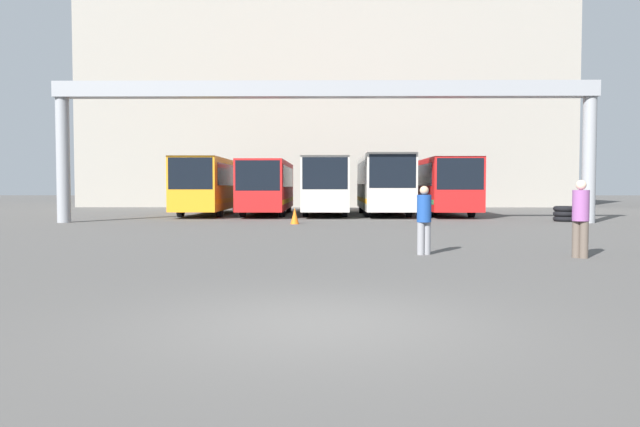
{
  "coord_description": "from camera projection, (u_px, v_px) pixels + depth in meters",
  "views": [
    {
      "loc": [
        0.09,
        -7.55,
        1.69
      ],
      "look_at": [
        -0.25,
        23.38,
        0.3
      ],
      "focal_mm": 35.0,
      "sensor_mm": 36.0,
      "label": 1
    }
  ],
  "objects": [
    {
      "name": "building_backdrop",
      "position": [
        326.0,
        112.0,
        53.92
      ],
      "size": [
        39.07,
        12.0,
        16.1
      ],
      "color": "gray",
      "rests_on": "ground"
    },
    {
      "name": "pedestrian_far_center",
      "position": [
        424.0,
        218.0,
        15.18
      ],
      "size": [
        0.35,
        0.35,
        1.68
      ],
      "rotation": [
        0.0,
        0.0,
        0.29
      ],
      "color": "gray",
      "rests_on": "ground"
    },
    {
      "name": "pedestrian_near_right",
      "position": [
        581.0,
        217.0,
        14.49
      ],
      "size": [
        0.38,
        0.38,
        1.82
      ],
      "rotation": [
        0.0,
        0.0,
        2.41
      ],
      "color": "brown",
      "rests_on": "ground"
    },
    {
      "name": "bus_slot_1",
      "position": [
        267.0,
        184.0,
        36.07
      ],
      "size": [
        2.45,
        10.32,
        3.05
      ],
      "color": "red",
      "rests_on": "ground"
    },
    {
      "name": "bus_slot_2",
      "position": [
        325.0,
        183.0,
        36.79
      ],
      "size": [
        2.48,
        11.84,
        3.2
      ],
      "color": "beige",
      "rests_on": "ground"
    },
    {
      "name": "bus_slot_0",
      "position": [
        210.0,
        183.0,
        36.23
      ],
      "size": [
        2.45,
        10.58,
        3.19
      ],
      "color": "orange",
      "rests_on": "ground"
    },
    {
      "name": "overhead_gantry",
      "position": [
        325.0,
        106.0,
        28.11
      ],
      "size": [
        24.45,
        0.8,
        6.37
      ],
      "color": "gray",
      "rests_on": "ground"
    },
    {
      "name": "ground_plane",
      "position": [
        319.0,
        324.0,
        7.62
      ],
      "size": [
        200.0,
        200.0,
        0.0
      ],
      "primitive_type": "plane",
      "color": "#514F4C"
    },
    {
      "name": "traffic_cone",
      "position": [
        295.0,
        216.0,
        27.32
      ],
      "size": [
        0.37,
        0.37,
        0.72
      ],
      "color": "orange",
      "rests_on": "ground"
    },
    {
      "name": "tire_stack",
      "position": [
        565.0,
        214.0,
        29.37
      ],
      "size": [
        1.04,
        1.04,
        0.72
      ],
      "color": "black",
      "rests_on": "ground"
    },
    {
      "name": "bus_slot_3",
      "position": [
        383.0,
        182.0,
        35.88
      ],
      "size": [
        2.55,
        10.1,
        3.35
      ],
      "color": "beige",
      "rests_on": "ground"
    },
    {
      "name": "bus_slot_4",
      "position": [
        441.0,
        183.0,
        36.15
      ],
      "size": [
        2.57,
        10.7,
        3.15
      ],
      "color": "red",
      "rests_on": "ground"
    }
  ]
}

